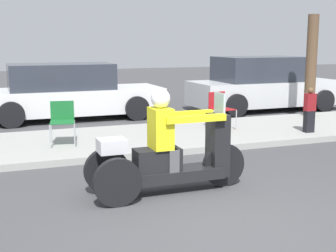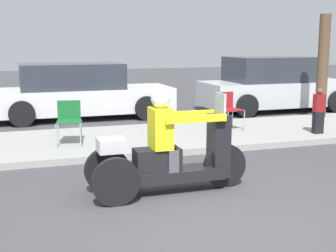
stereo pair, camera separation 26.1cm
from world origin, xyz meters
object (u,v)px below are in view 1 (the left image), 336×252
folding_chair_set_back (62,118)px  tree_trunk (311,66)px  folding_chair_curbside (220,106)px  motorcycle_trike (167,156)px  parked_car_lot_center (68,93)px  parked_car_lot_left (263,85)px  spectator_mid_group (310,111)px

folding_chair_set_back → tree_trunk: bearing=10.8°
folding_chair_curbside → tree_trunk: 3.27m
motorcycle_trike → parked_car_lot_center: bearing=92.4°
parked_car_lot_left → tree_trunk: size_ratio=1.73×
spectator_mid_group → parked_car_lot_left: size_ratio=0.21×
spectator_mid_group → motorcycle_trike: bearing=-150.1°
parked_car_lot_left → folding_chair_curbside: bearing=-135.5°
folding_chair_curbside → parked_car_lot_center: (-2.86, 3.27, 0.07)m
parked_car_lot_left → tree_trunk: 2.14m
folding_chair_set_back → parked_car_lot_left: size_ratio=0.18×
motorcycle_trike → parked_car_lot_center: size_ratio=0.47×
motorcycle_trike → parked_car_lot_left: bearing=49.2°
motorcycle_trike → folding_chair_set_back: 3.21m
tree_trunk → parked_car_lot_center: bearing=157.6°
folding_chair_set_back → folding_chair_curbside: size_ratio=1.00×
motorcycle_trike → folding_chair_set_back: bearing=107.6°
folding_chair_curbside → tree_trunk: size_ratio=0.31×
folding_chair_set_back → tree_trunk: (6.60, 1.26, 0.80)m
parked_car_lot_center → tree_trunk: size_ratio=1.85×
motorcycle_trike → parked_car_lot_center: parked_car_lot_center is taller
folding_chair_curbside → parked_car_lot_left: size_ratio=0.18×
spectator_mid_group → folding_chair_curbside: spectator_mid_group is taller
parked_car_lot_center → tree_trunk: tree_trunk is taller
folding_chair_curbside → parked_car_lot_left: parked_car_lot_left is taller
folding_chair_curbside → motorcycle_trike: bearing=-126.4°
motorcycle_trike → spectator_mid_group: motorcycle_trike is taller
motorcycle_trike → tree_trunk: bearing=37.5°
spectator_mid_group → folding_chair_curbside: (-1.60, 1.08, 0.04)m
motorcycle_trike → tree_trunk: 7.15m
motorcycle_trike → folding_chair_set_back: size_ratio=2.77×
folding_chair_curbside → tree_trunk: (3.06, 0.83, 0.80)m
motorcycle_trike → tree_trunk: size_ratio=0.87×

